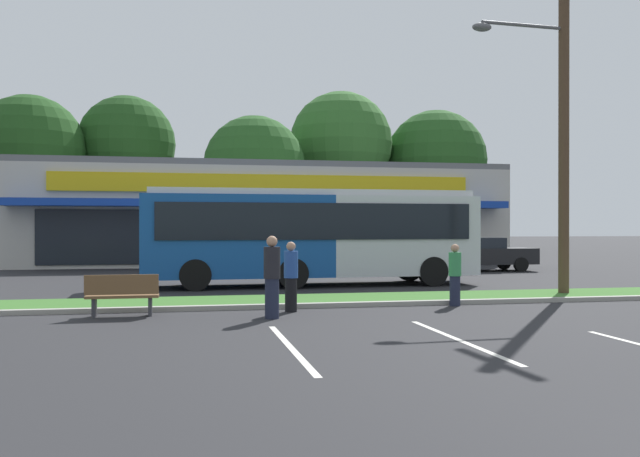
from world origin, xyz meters
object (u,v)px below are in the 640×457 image
(pedestrian_by_pole, at_px, (455,275))
(bus_stop_bench, at_px, (122,294))
(car_2, at_px, (328,256))
(pedestrian_near_bench, at_px, (291,277))
(pedestrian_mid, at_px, (272,277))
(city_bus, at_px, (312,234))
(utility_pole, at_px, (560,98))
(car_3, at_px, (195,256))
(car_1, at_px, (481,254))

(pedestrian_by_pole, bearing_deg, bus_stop_bench, -110.42)
(bus_stop_bench, height_order, car_2, car_2)
(car_2, distance_m, pedestrian_near_bench, 13.13)
(pedestrian_by_pole, xyz_separation_m, pedestrian_mid, (-4.88, -1.48, 0.12))
(city_bus, relative_size, pedestrian_by_pole, 7.23)
(utility_pole, relative_size, bus_stop_bench, 6.68)
(city_bus, distance_m, bus_stop_bench, 9.17)
(pedestrian_near_bench, height_order, pedestrian_mid, pedestrian_mid)
(car_2, height_order, car_3, car_2)
(car_2, relative_size, car_3, 1.01)
(car_1, distance_m, pedestrian_by_pole, 14.09)
(city_bus, xyz_separation_m, bus_stop_bench, (-5.67, -7.10, -1.26))
(car_1, bearing_deg, car_3, 178.72)
(car_1, xyz_separation_m, pedestrian_by_pole, (-6.48, -12.51, 0.01))
(utility_pole, bearing_deg, car_3, 131.53)
(bus_stop_bench, bearing_deg, car_3, -98.10)
(city_bus, distance_m, pedestrian_near_bench, 7.27)
(utility_pole, relative_size, pedestrian_near_bench, 6.43)
(city_bus, bearing_deg, pedestrian_by_pole, -70.48)
(bus_stop_bench, bearing_deg, city_bus, -128.64)
(pedestrian_mid, bearing_deg, car_1, 157.38)
(pedestrian_by_pole, bearing_deg, pedestrian_near_bench, -108.90)
(city_bus, bearing_deg, bus_stop_bench, -129.57)
(car_1, relative_size, pedestrian_by_pole, 2.98)
(pedestrian_mid, bearing_deg, pedestrian_by_pole, 123.29)
(city_bus, height_order, pedestrian_near_bench, city_bus)
(city_bus, height_order, pedestrian_by_pole, city_bus)
(utility_pole, distance_m, car_1, 12.39)
(bus_stop_bench, height_order, pedestrian_near_bench, pedestrian_near_bench)
(city_bus, height_order, bus_stop_bench, city_bus)
(car_3, height_order, pedestrian_by_pole, pedestrian_by_pole)
(bus_stop_bench, xyz_separation_m, car_1, (14.61, 13.01, 0.28))
(car_1, distance_m, car_3, 12.72)
(city_bus, distance_m, pedestrian_mid, 8.47)
(city_bus, bearing_deg, pedestrian_near_bench, -105.59)
(pedestrian_near_bench, relative_size, pedestrian_mid, 0.91)
(bus_stop_bench, xyz_separation_m, car_2, (7.45, 12.74, 0.27))
(utility_pole, xyz_separation_m, car_3, (-10.04, 11.33, -4.92))
(city_bus, xyz_separation_m, pedestrian_by_pole, (2.46, -6.60, -0.97))
(bus_stop_bench, relative_size, car_1, 0.34)
(bus_stop_bench, relative_size, pedestrian_near_bench, 0.96)
(car_1, bearing_deg, city_bus, -146.53)
(car_2, distance_m, pedestrian_by_pole, 12.27)
(utility_pole, distance_m, car_2, 12.67)
(car_1, height_order, car_2, car_1)
(bus_stop_bench, bearing_deg, pedestrian_near_bench, -178.22)
(bus_stop_bench, distance_m, car_2, 14.76)
(pedestrian_mid, bearing_deg, pedestrian_near_bench, 167.96)
(car_2, height_order, pedestrian_by_pole, pedestrian_by_pole)
(car_3, relative_size, pedestrian_near_bench, 2.54)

